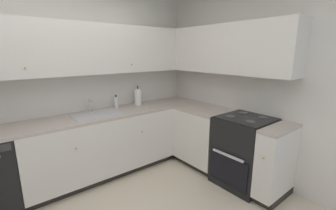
% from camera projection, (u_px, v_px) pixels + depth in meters
% --- Properties ---
extents(wall_back, '(4.16, 0.05, 2.66)m').
position_uv_depth(wall_back, '(58.00, 81.00, 2.92)').
color(wall_back, silver).
rests_on(wall_back, ground_plane).
extents(wall_right, '(0.05, 3.40, 2.66)m').
position_uv_depth(wall_right, '(263.00, 81.00, 2.91)').
color(wall_right, silver).
rests_on(wall_right, ground_plane).
extents(lower_cabinets_back, '(2.02, 0.62, 0.85)m').
position_uv_depth(lower_cabinets_back, '(103.00, 145.00, 3.14)').
color(lower_cabinets_back, silver).
rests_on(lower_cabinets_back, ground_plane).
extents(countertop_back, '(3.23, 0.60, 0.03)m').
position_uv_depth(countertop_back, '(101.00, 115.00, 3.04)').
color(countertop_back, '#B7A89E').
rests_on(countertop_back, lower_cabinets_back).
extents(lower_cabinets_right, '(0.62, 1.59, 0.85)m').
position_uv_depth(lower_cabinets_right, '(217.00, 142.00, 3.24)').
color(lower_cabinets_right, silver).
rests_on(lower_cabinets_right, ground_plane).
extents(countertop_right, '(0.60, 1.59, 0.03)m').
position_uv_depth(countertop_right, '(218.00, 113.00, 3.14)').
color(countertop_right, '#B7A89E').
rests_on(countertop_right, lower_cabinets_right).
extents(oven_range, '(0.68, 0.62, 1.04)m').
position_uv_depth(oven_range, '(244.00, 151.00, 2.92)').
color(oven_range, black).
rests_on(oven_range, ground_plane).
extents(upper_cabinets_back, '(2.91, 0.34, 0.64)m').
position_uv_depth(upper_cabinets_back, '(80.00, 49.00, 2.85)').
color(upper_cabinets_back, silver).
extents(upper_cabinets_right, '(0.32, 2.14, 0.64)m').
position_uv_depth(upper_cabinets_right, '(219.00, 49.00, 3.14)').
color(upper_cabinets_right, silver).
extents(sink, '(0.61, 0.40, 0.10)m').
position_uv_depth(sink, '(97.00, 118.00, 2.98)').
color(sink, '#B7B7BC').
rests_on(sink, countertop_back).
extents(faucet, '(0.07, 0.16, 0.18)m').
position_uv_depth(faucet, '(91.00, 104.00, 3.10)').
color(faucet, silver).
rests_on(faucet, countertop_back).
extents(soap_bottle, '(0.06, 0.06, 0.19)m').
position_uv_depth(soap_bottle, '(116.00, 102.00, 3.34)').
color(soap_bottle, silver).
rests_on(soap_bottle, countertop_back).
extents(paper_towel_roll, '(0.11, 0.11, 0.31)m').
position_uv_depth(paper_towel_roll, '(138.00, 97.00, 3.54)').
color(paper_towel_roll, white).
rests_on(paper_towel_roll, countertop_back).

